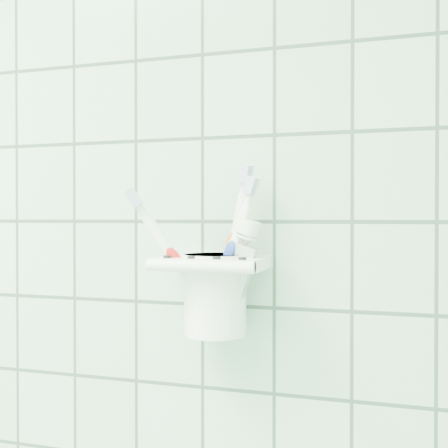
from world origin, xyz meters
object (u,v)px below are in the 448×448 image
(cup, at_px, (215,291))
(toothbrush_orange, at_px, (217,243))
(toothbrush_pink, at_px, (221,245))
(toothbrush_blue, at_px, (206,249))
(toothpaste_tube, at_px, (219,264))
(holder_bracket, at_px, (213,264))

(cup, distance_m, toothbrush_orange, 0.06)
(toothbrush_pink, height_order, toothbrush_blue, toothbrush_pink)
(cup, relative_size, toothbrush_orange, 0.48)
(toothpaste_tube, bearing_deg, holder_bracket, 171.76)
(toothbrush_pink, bearing_deg, toothpaste_tube, -172.18)
(cup, xyz_separation_m, toothpaste_tube, (0.01, -0.01, 0.04))
(toothbrush_pink, relative_size, toothbrush_blue, 1.01)
(toothbrush_pink, bearing_deg, cup, 128.82)
(toothbrush_orange, relative_size, toothpaste_tube, 1.39)
(toothbrush_orange, bearing_deg, toothbrush_blue, -77.90)
(holder_bracket, bearing_deg, cup, 78.85)
(toothpaste_tube, bearing_deg, toothbrush_orange, 118.32)
(toothbrush_pink, xyz_separation_m, toothbrush_orange, (-0.01, 0.02, 0.00))
(holder_bracket, relative_size, cup, 1.31)
(holder_bracket, bearing_deg, toothbrush_pink, -1.45)
(holder_bracket, height_order, toothpaste_tube, toothpaste_tube)
(cup, bearing_deg, toothbrush_blue, -112.45)
(toothbrush_blue, xyz_separation_m, toothbrush_orange, (0.00, 0.04, 0.01))
(holder_bracket, distance_m, toothpaste_tube, 0.01)
(toothbrush_blue, bearing_deg, toothpaste_tube, 53.09)
(toothbrush_blue, distance_m, toothpaste_tube, 0.02)
(holder_bracket, distance_m, toothbrush_blue, 0.02)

